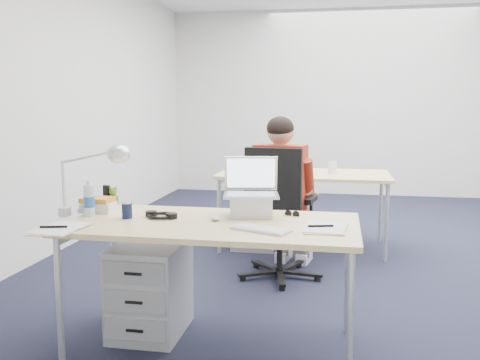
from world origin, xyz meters
name	(u,v)px	position (x,y,z in m)	size (l,w,h in m)	color
floor	(382,258)	(0.00, 0.00, 0.00)	(7.00, 7.00, 0.00)	black
room	(390,65)	(0.00, 0.00, 1.71)	(6.02, 7.02, 2.80)	silver
desk_near	(213,230)	(-1.09, -2.01, 0.68)	(1.60, 0.80, 0.73)	#D6BE7B
desk_far	(304,178)	(-0.73, 0.24, 0.68)	(1.60, 0.80, 0.73)	#D6BE7B
office_chair	(279,242)	(-0.86, -0.73, 0.30)	(0.75, 0.75, 1.06)	black
seated_person	(285,196)	(-0.84, -0.55, 0.64)	(0.46, 0.74, 1.27)	#9D2A16
drawer_pedestal_near	(150,288)	(-1.51, -1.88, 0.28)	(0.40, 0.50, 0.55)	#ABADB1
drawer_pedestal_far	(256,219)	(-1.19, 0.21, 0.28)	(0.40, 0.50, 0.55)	#ABADB1
silver_laptop	(251,187)	(-0.91, -1.81, 0.90)	(0.32, 0.25, 0.34)	silver
wireless_keyboard	(261,229)	(-0.80, -2.16, 0.74)	(0.31, 0.13, 0.02)	white
computer_mouse	(215,218)	(-1.08, -1.97, 0.74)	(0.05, 0.08, 0.03)	white
headphones	(161,215)	(-1.41, -1.95, 0.75)	(0.21, 0.16, 0.03)	black
can_koozie	(127,210)	(-1.59, -2.00, 0.78)	(0.06, 0.06, 0.10)	#14193F
water_bottle	(89,198)	(-1.84, -1.97, 0.83)	(0.07, 0.07, 0.21)	silver
bear_figurine	(113,197)	(-1.80, -1.73, 0.80)	(0.07, 0.05, 0.14)	#386F1D
book_stack	(98,205)	(-1.84, -1.86, 0.77)	(0.19, 0.15, 0.09)	silver
cordless_phone	(107,197)	(-1.84, -1.73, 0.80)	(0.04, 0.02, 0.14)	black
papers_left	(57,229)	(-1.84, -2.34, 0.73)	(0.21, 0.30, 0.01)	#FFE293
papers_right	(324,228)	(-0.47, -2.06, 0.73)	(0.20, 0.29, 0.01)	#FFE293
sunglasses	(292,214)	(-0.67, -1.76, 0.74)	(0.09, 0.04, 0.02)	black
desk_lamp	(85,179)	(-1.84, -2.02, 0.95)	(0.39, 0.14, 0.44)	silver
dark_laptop	(268,165)	(-1.04, -0.05, 0.84)	(0.29, 0.28, 0.21)	black
far_cup	(332,168)	(-0.47, 0.22, 0.79)	(0.08, 0.08, 0.11)	white
far_papers	(271,169)	(-1.09, 0.49, 0.73)	(0.21, 0.29, 0.01)	white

